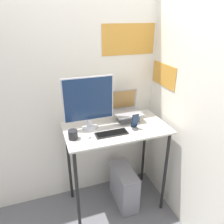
{
  "coord_description": "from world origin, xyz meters",
  "views": [
    {
      "loc": [
        -0.71,
        -1.6,
        2.17
      ],
      "look_at": [
        -0.04,
        0.31,
        1.25
      ],
      "focal_mm": 35.0,
      "sensor_mm": 36.0,
      "label": 1
    }
  ],
  "objects": [
    {
      "name": "mouse",
      "position": [
        -0.32,
        0.2,
        1.08
      ],
      "size": [
        0.04,
        0.07,
        0.03
      ],
      "color": "white",
      "rests_on": "desk"
    },
    {
      "name": "mug",
      "position": [
        -0.47,
        0.22,
        1.11
      ],
      "size": [
        0.09,
        0.09,
        0.09
      ],
      "color": "#262628",
      "rests_on": "desk"
    },
    {
      "name": "laptop",
      "position": [
        0.18,
        0.43,
        1.15
      ],
      "size": [
        0.3,
        0.27,
        0.33
      ],
      "color": "#4C4C51",
      "rests_on": "desk"
    },
    {
      "name": "desk",
      "position": [
        0.0,
        0.31,
        0.92
      ],
      "size": [
        1.09,
        0.62,
        1.07
      ],
      "color": "beige",
      "rests_on": "ground_plane"
    },
    {
      "name": "monitor",
      "position": [
        -0.26,
        0.39,
        1.34
      ],
      "size": [
        0.52,
        0.17,
        0.55
      ],
      "color": "silver",
      "rests_on": "desk"
    },
    {
      "name": "wall_back",
      "position": [
        0.0,
        0.71,
        1.3
      ],
      "size": [
        6.0,
        0.06,
        2.6
      ],
      "color": "silver",
      "rests_on": "ground_plane"
    },
    {
      "name": "cell_phone",
      "position": [
        0.17,
        0.2,
        1.13
      ],
      "size": [
        0.07,
        0.07,
        0.17
      ],
      "color": "#4C4C51",
      "rests_on": "desk"
    },
    {
      "name": "computer_tower",
      "position": [
        0.1,
        0.29,
        0.24
      ],
      "size": [
        0.21,
        0.48,
        0.49
      ],
      "color": "gray",
      "rests_on": "ground_plane"
    },
    {
      "name": "keyboard",
      "position": [
        -0.09,
        0.18,
        1.08
      ],
      "size": [
        0.33,
        0.12,
        0.02
      ],
      "color": "black",
      "rests_on": "desk"
    },
    {
      "name": "ground_plane",
      "position": [
        0.0,
        0.0,
        0.0
      ],
      "size": [
        12.0,
        12.0,
        0.0
      ],
      "primitive_type": "plane",
      "color": "slate"
    },
    {
      "name": "wall_side_right",
      "position": [
        0.63,
        0.0,
        1.3
      ],
      "size": [
        0.06,
        6.0,
        2.6
      ],
      "color": "silver",
      "rests_on": "ground_plane"
    }
  ]
}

